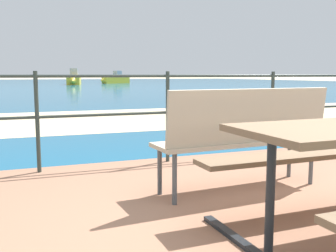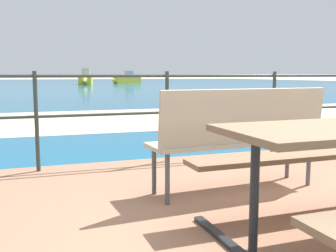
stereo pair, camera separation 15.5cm
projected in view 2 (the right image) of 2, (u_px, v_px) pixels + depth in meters
ground_plane at (288, 247)px, 2.53m from camera, size 240.00×240.00×0.00m
patio_paving at (288, 243)px, 2.53m from camera, size 6.40×5.20×0.06m
sea_water at (47, 85)px, 40.00m from camera, size 90.00×90.00×0.01m
beach_strip at (98, 119)px, 9.62m from camera, size 54.06×5.47×0.01m
park_bench at (241, 131)px, 3.44m from camera, size 1.63×0.52×0.92m
railing_fence at (167, 105)px, 4.67m from camera, size 5.94×0.04×1.08m
boat_near at (127, 79)px, 46.32m from camera, size 3.90×2.31×1.47m
boat_mid at (86, 80)px, 41.05m from camera, size 1.95×4.23×1.67m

